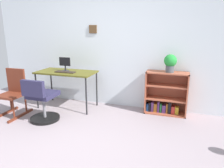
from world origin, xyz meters
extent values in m
plane|color=gray|center=(0.00, 0.00, 0.00)|extent=(6.24, 6.24, 0.00)
cube|color=silver|center=(0.00, 2.15, 1.20)|extent=(5.20, 0.10, 2.40)
cube|color=brown|center=(-0.30, 2.09, 1.59)|extent=(0.16, 0.02, 0.16)
cube|color=#524E19|center=(-0.73, 1.66, 0.74)|extent=(1.19, 0.61, 0.03)
cylinder|color=black|center=(-1.28, 1.40, 0.36)|extent=(0.03, 0.03, 0.73)
cylinder|color=black|center=(-0.17, 1.40, 0.36)|extent=(0.03, 0.03, 0.73)
cylinder|color=black|center=(-1.28, 1.92, 0.36)|extent=(0.03, 0.03, 0.73)
cylinder|color=black|center=(-0.17, 1.92, 0.36)|extent=(0.03, 0.03, 0.73)
cylinder|color=#262628|center=(-0.76, 1.70, 0.76)|extent=(0.15, 0.15, 0.01)
cylinder|color=#262628|center=(-0.76, 1.70, 0.82)|extent=(0.03, 0.03, 0.10)
cube|color=black|center=(-0.76, 1.69, 0.95)|extent=(0.24, 0.02, 0.17)
cube|color=#2B221B|center=(-0.69, 1.57, 0.77)|extent=(0.41, 0.14, 0.02)
cylinder|color=black|center=(-0.80, 0.95, 0.03)|extent=(0.52, 0.52, 0.05)
cylinder|color=slate|center=(-0.80, 0.95, 0.24)|extent=(0.05, 0.05, 0.39)
cube|color=#272442|center=(-0.80, 0.95, 0.48)|extent=(0.44, 0.44, 0.08)
cube|color=#272442|center=(-0.80, 0.70, 0.65)|extent=(0.42, 0.07, 0.27)
cube|color=#602718|center=(-1.67, 0.92, 0.02)|extent=(0.04, 0.64, 0.04)
cube|color=#602718|center=(-1.31, 0.92, 0.02)|extent=(0.04, 0.64, 0.04)
cylinder|color=#602718|center=(-1.31, 0.76, 0.21)|extent=(0.03, 0.03, 0.34)
cylinder|color=#602718|center=(-1.67, 1.08, 0.21)|extent=(0.03, 0.03, 0.34)
cylinder|color=#602718|center=(-1.31, 1.08, 0.21)|extent=(0.03, 0.03, 0.34)
cube|color=#602718|center=(-1.49, 0.92, 0.40)|extent=(0.42, 0.40, 0.04)
cube|color=#602718|center=(-1.49, 1.10, 0.65)|extent=(0.40, 0.04, 0.46)
cube|color=#A25239|center=(0.88, 1.92, 0.41)|extent=(0.02, 0.30, 0.82)
cube|color=#A25239|center=(1.63, 1.92, 0.41)|extent=(0.02, 0.30, 0.82)
cube|color=#A25239|center=(1.25, 1.92, 0.81)|extent=(0.78, 0.30, 0.02)
cube|color=#A25239|center=(1.25, 1.92, 0.01)|extent=(0.78, 0.30, 0.02)
cube|color=#A25239|center=(1.25, 2.06, 0.41)|extent=(0.78, 0.02, 0.82)
cube|color=#A25239|center=(1.25, 1.92, 0.30)|extent=(0.73, 0.28, 0.02)
cube|color=#A25239|center=(1.25, 1.92, 0.56)|extent=(0.73, 0.28, 0.02)
cube|color=#1E478C|center=(0.92, 1.91, 0.10)|extent=(0.04, 0.12, 0.14)
cube|color=black|center=(0.96, 1.91, 0.11)|extent=(0.04, 0.13, 0.18)
cube|color=#593372|center=(1.01, 1.91, 0.12)|extent=(0.04, 0.12, 0.19)
cube|color=#99591E|center=(1.07, 1.91, 0.11)|extent=(0.06, 0.13, 0.17)
cube|color=#593372|center=(1.13, 1.91, 0.13)|extent=(0.04, 0.12, 0.21)
cube|color=#237238|center=(1.17, 1.91, 0.11)|extent=(0.03, 0.11, 0.17)
cube|color=#593372|center=(1.23, 1.91, 0.10)|extent=(0.07, 0.12, 0.15)
cube|color=#99591E|center=(1.29, 1.91, 0.12)|extent=(0.03, 0.11, 0.19)
cube|color=black|center=(1.34, 1.91, 0.13)|extent=(0.05, 0.12, 0.22)
cube|color=#B22D28|center=(1.40, 1.91, 0.10)|extent=(0.06, 0.12, 0.15)
cube|color=#B79323|center=(1.47, 1.91, 0.10)|extent=(0.07, 0.10, 0.14)
cylinder|color=#474C51|center=(1.29, 1.90, 0.88)|extent=(0.15, 0.15, 0.12)
sphere|color=#238B34|center=(1.29, 1.90, 1.04)|extent=(0.23, 0.23, 0.23)
camera|label=1|loc=(1.45, -2.03, 1.61)|focal=33.74mm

